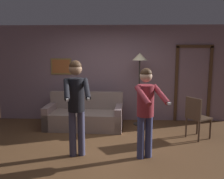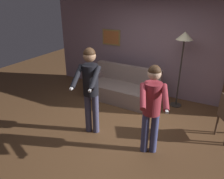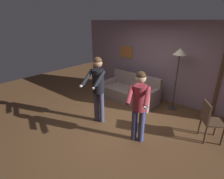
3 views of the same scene
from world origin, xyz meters
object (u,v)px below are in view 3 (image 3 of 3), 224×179
Objects in this scene: person_standing_left at (98,84)px; person_standing_right at (139,102)px; torchiere_lamp at (179,58)px; dining_chair_distant at (209,119)px; couch at (130,92)px.

person_standing_left is 1.08× the size of person_standing_right.
torchiere_lamp is 1.89m from dining_chair_distant.
couch is 2.08× the size of dining_chair_distant.
person_standing_left reaches higher than dining_chair_distant.
torchiere_lamp is at bearing 139.65° from dining_chair_distant.
person_standing_right is 1.66m from dining_chair_distant.
couch is at bearing 165.04° from dining_chair_distant.
person_standing_left is (-1.27, -2.01, -0.52)m from torchiere_lamp.
couch is 1.87m from person_standing_left.
couch is at bearing 93.99° from person_standing_left.
torchiere_lamp is (1.38, 0.32, 1.33)m from couch.
dining_chair_distant is (1.18, -1.01, -1.08)m from torchiere_lamp.
person_standing_right reaches higher than couch.
person_standing_left is at bearing -122.23° from torchiere_lamp.
torchiere_lamp reaches higher than couch.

